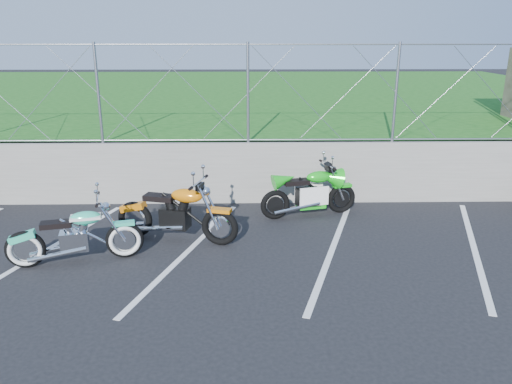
{
  "coord_description": "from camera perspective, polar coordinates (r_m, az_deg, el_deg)",
  "views": [
    {
      "loc": [
        0.96,
        -6.67,
        3.45
      ],
      "look_at": [
        1.12,
        1.3,
        0.91
      ],
      "focal_mm": 35.0,
      "sensor_mm": 36.0,
      "label": 1
    }
  ],
  "objects": [
    {
      "name": "ground",
      "position": [
        7.57,
        -8.41,
        -9.66
      ],
      "size": [
        90.0,
        90.0,
        0.0
      ],
      "primitive_type": "plane",
      "color": "black",
      "rests_on": "ground"
    },
    {
      "name": "sportbike_green",
      "position": [
        9.83,
        6.24,
        -0.26
      ],
      "size": [
        1.95,
        0.74,
        1.03
      ],
      "rotation": [
        0.0,
        0.0,
        0.25
      ],
      "color": "black",
      "rests_on": "ground"
    },
    {
      "name": "retaining_wall",
      "position": [
        10.59,
        -6.3,
        2.22
      ],
      "size": [
        30.0,
        0.22,
        1.3
      ],
      "primitive_type": "cube",
      "color": "slate",
      "rests_on": "ground"
    },
    {
      "name": "cruiser_turquoise",
      "position": [
        8.29,
        -19.77,
        -4.94
      ],
      "size": [
        2.04,
        0.7,
        1.03
      ],
      "rotation": [
        0.0,
        0.0,
        0.23
      ],
      "color": "black",
      "rests_on": "ground"
    },
    {
      "name": "parking_lines",
      "position": [
        8.41,
        0.6,
        -6.53
      ],
      "size": [
        18.29,
        4.31,
        0.01
      ],
      "color": "silver",
      "rests_on": "ground"
    },
    {
      "name": "chain_link_fence",
      "position": [
        10.28,
        -6.61,
        11.12
      ],
      "size": [
        28.0,
        0.03,
        2.0
      ],
      "color": "gray",
      "rests_on": "retaining_wall"
    },
    {
      "name": "grass_field",
      "position": [
        20.39,
        -3.88,
        9.73
      ],
      "size": [
        30.0,
        20.0,
        1.3
      ],
      "primitive_type": "cube",
      "color": "#1A5316",
      "rests_on": "ground"
    },
    {
      "name": "naked_orange",
      "position": [
        8.68,
        -8.93,
        -2.62
      ],
      "size": [
        2.17,
        0.83,
        1.11
      ],
      "rotation": [
        0.0,
        0.0,
        -0.27
      ],
      "color": "black",
      "rests_on": "ground"
    }
  ]
}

